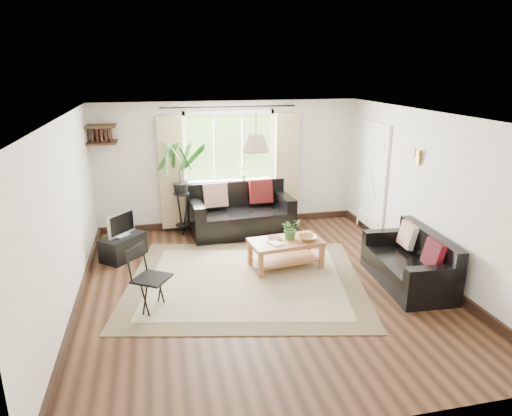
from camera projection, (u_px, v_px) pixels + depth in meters
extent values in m
plane|color=black|center=(262.00, 286.00, 6.50)|extent=(5.50, 5.50, 0.00)
plane|color=white|center=(263.00, 116.00, 5.79)|extent=(5.50, 5.50, 0.00)
cube|color=beige|center=(229.00, 165.00, 8.71)|extent=(5.00, 0.02, 2.40)
cube|color=beige|center=(343.00, 306.00, 3.59)|extent=(5.00, 0.02, 2.40)
cube|color=beige|center=(66.00, 219.00, 5.63)|extent=(0.02, 5.50, 2.40)
cube|color=beige|center=(428.00, 195.00, 6.67)|extent=(0.02, 5.50, 2.40)
cube|color=beige|center=(245.00, 280.00, 6.66)|extent=(3.88, 3.51, 0.02)
cube|color=silver|center=(373.00, 181.00, 8.31)|extent=(0.06, 0.96, 2.06)
imported|color=#336126|center=(291.00, 228.00, 7.02)|extent=(0.37, 0.34, 0.33)
imported|color=#996634|center=(308.00, 238.00, 6.99)|extent=(0.35, 0.35, 0.07)
imported|color=silver|center=(271.00, 244.00, 6.81)|extent=(0.24, 0.28, 0.02)
imported|color=brown|center=(270.00, 239.00, 7.03)|extent=(0.19, 0.24, 0.02)
cube|color=black|center=(123.00, 247.00, 7.41)|extent=(0.77, 0.80, 0.38)
imported|color=#2D6023|center=(243.00, 173.00, 8.69)|extent=(0.14, 0.10, 0.27)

